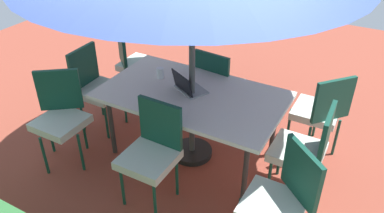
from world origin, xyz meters
name	(u,v)px	position (x,y,z in m)	size (l,w,h in m)	color
ground_plane	(192,154)	(0.00, 0.00, -0.01)	(10.00, 10.00, 0.02)	brown
dining_table	(192,98)	(0.00, 0.00, 0.72)	(1.83, 1.07, 0.77)	silver
chair_north	(152,150)	(0.01, 0.72, 0.55)	(0.46, 0.47, 0.98)	silver
chair_west	(305,148)	(-1.18, 0.03, 0.55)	(0.47, 0.46, 0.98)	silver
chair_south	(218,83)	(0.03, -0.68, 0.55)	(0.47, 0.48, 0.98)	silver
chair_northeast	(60,114)	(1.15, 0.69, 0.55)	(0.58, 0.58, 0.98)	silver
chair_east	(96,85)	(1.24, 0.04, 0.55)	(0.47, 0.46, 0.98)	silver
chair_northwest	(281,198)	(-1.18, 0.73, 0.55)	(0.59, 0.59, 0.98)	silver
chair_southeast	(135,61)	(1.22, -0.69, 0.55)	(0.59, 0.59, 0.98)	silver
chair_southwest	(321,110)	(-1.15, -0.68, 0.55)	(0.59, 0.58, 0.98)	silver
laptop	(188,87)	(0.06, -0.02, 0.82)	(0.40, 0.37, 0.21)	gray
cup	(160,73)	(0.46, -0.13, 0.83)	(0.08, 0.08, 0.11)	white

